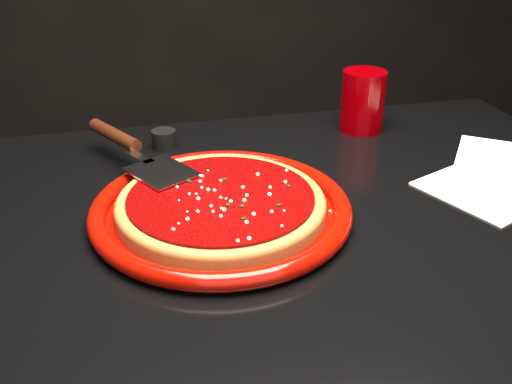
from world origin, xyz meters
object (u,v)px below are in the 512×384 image
cup (363,101)px  pizza_server (137,149)px  plate (221,209)px  ramekin (164,139)px

cup → pizza_server: bearing=-166.2°
plate → ramekin: ramekin is taller
pizza_server → ramekin: 0.12m
plate → ramekin: size_ratio=8.48×
plate → pizza_server: (-0.11, 0.17, 0.03)m
pizza_server → ramekin: bearing=34.4°
ramekin → cup: bearing=0.4°
plate → cup: (0.34, 0.28, 0.05)m
pizza_server → ramekin: size_ratio=7.60×
plate → ramekin: 0.29m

